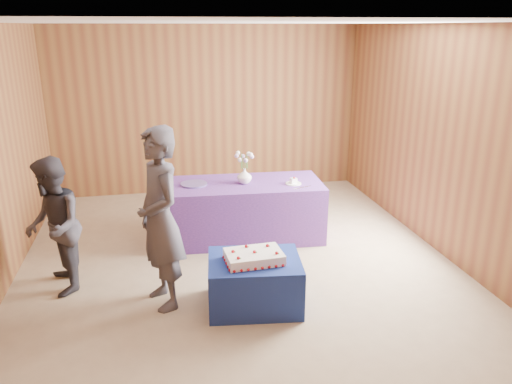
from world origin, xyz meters
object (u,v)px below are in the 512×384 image
object	(u,v)px
cake_table	(255,283)
guest_left	(160,219)
vase	(244,176)
guest_right	(54,227)
serving_table	(244,210)
sheet_cake	(254,257)

from	to	relation	value
cake_table	guest_left	size ratio (longest dim) A/B	0.50
vase	guest_right	xyz separation A→B (m)	(-2.16, -0.98, -0.13)
serving_table	guest_left	size ratio (longest dim) A/B	1.11
vase	guest_left	world-z (taller)	guest_left
sheet_cake	cake_table	bearing A→B (deg)	66.70
guest_left	guest_right	size ratio (longest dim) A/B	1.25
cake_table	sheet_cake	size ratio (longest dim) A/B	1.53
guest_left	cake_table	bearing A→B (deg)	56.65
cake_table	guest_left	world-z (taller)	guest_left
serving_table	sheet_cake	xyz separation A→B (m)	(-0.22, -1.74, 0.17)
sheet_cake	serving_table	bearing A→B (deg)	79.33
serving_table	cake_table	bearing A→B (deg)	-93.48
sheet_cake	guest_right	distance (m)	2.08
cake_table	guest_left	xyz separation A→B (m)	(-0.88, 0.23, 0.65)
vase	guest_right	distance (m)	2.37
guest_left	vase	bearing A→B (deg)	124.69
vase	cake_table	bearing A→B (deg)	-97.10
sheet_cake	guest_left	world-z (taller)	guest_left
serving_table	guest_right	world-z (taller)	guest_right
cake_table	guest_left	bearing A→B (deg)	172.34
guest_left	guest_right	distance (m)	1.18
cake_table	serving_table	distance (m)	1.72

